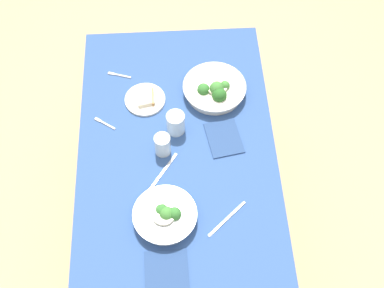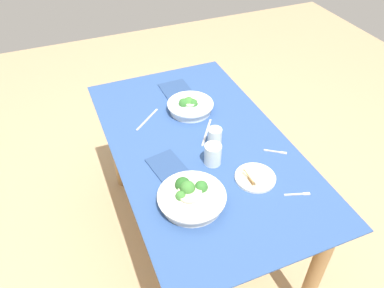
% 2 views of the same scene
% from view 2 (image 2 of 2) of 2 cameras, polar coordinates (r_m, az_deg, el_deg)
% --- Properties ---
extents(ground_plane, '(6.00, 6.00, 0.00)m').
position_cam_2_polar(ground_plane, '(2.38, 1.00, -13.77)').
color(ground_plane, tan).
extents(dining_table, '(1.43, 0.82, 0.75)m').
position_cam_2_polar(dining_table, '(1.91, 1.21, -2.79)').
color(dining_table, '#2D4C84').
rests_on(dining_table, ground_plane).
extents(broccoli_bowl_far, '(0.24, 0.24, 0.08)m').
position_cam_2_polar(broccoli_bowl_far, '(2.02, -0.30, 5.71)').
color(broccoli_bowl_far, white).
rests_on(broccoli_bowl_far, dining_table).
extents(broccoli_bowl_near, '(0.28, 0.28, 0.10)m').
position_cam_2_polar(broccoli_bowl_near, '(1.54, -0.14, -7.96)').
color(broccoli_bowl_near, silver).
rests_on(broccoli_bowl_near, dining_table).
extents(bread_side_plate, '(0.18, 0.18, 0.03)m').
position_cam_2_polar(bread_side_plate, '(1.67, 9.50, -4.93)').
color(bread_side_plate, silver).
rests_on(bread_side_plate, dining_table).
extents(water_glass_center, '(0.07, 0.07, 0.10)m').
position_cam_2_polar(water_glass_center, '(1.78, 3.45, 0.96)').
color(water_glass_center, silver).
rests_on(water_glass_center, dining_table).
extents(water_glass_side, '(0.08, 0.08, 0.10)m').
position_cam_2_polar(water_glass_side, '(1.69, 3.21, -1.56)').
color(water_glass_side, silver).
rests_on(water_glass_side, dining_table).
extents(fork_by_far_bowl, '(0.07, 0.09, 0.00)m').
position_cam_2_polar(fork_by_far_bowl, '(1.82, 12.59, -1.15)').
color(fork_by_far_bowl, '#B7B7BC').
rests_on(fork_by_far_bowl, dining_table).
extents(fork_by_near_bowl, '(0.04, 0.11, 0.00)m').
position_cam_2_polar(fork_by_near_bowl, '(1.65, 15.74, -7.30)').
color(fork_by_near_bowl, '#B7B7BC').
rests_on(fork_by_near_bowl, dining_table).
extents(table_knife_left, '(0.14, 0.16, 0.00)m').
position_cam_2_polar(table_knife_left, '(1.99, -6.75, 3.71)').
color(table_knife_left, '#B7B7BC').
rests_on(table_knife_left, dining_table).
extents(table_knife_right, '(0.18, 0.13, 0.00)m').
position_cam_2_polar(table_knife_right, '(1.89, 2.23, 1.80)').
color(table_knife_right, '#B7B7BC').
rests_on(table_knife_right, dining_table).
extents(napkin_folded_upper, '(0.20, 0.16, 0.01)m').
position_cam_2_polar(napkin_folded_upper, '(1.71, -3.80, -3.29)').
color(napkin_folded_upper, navy).
rests_on(napkin_folded_upper, dining_table).
extents(napkin_folded_lower, '(0.19, 0.16, 0.01)m').
position_cam_2_polar(napkin_folded_lower, '(2.20, -2.40, 8.17)').
color(napkin_folded_lower, navy).
rests_on(napkin_folded_lower, dining_table).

